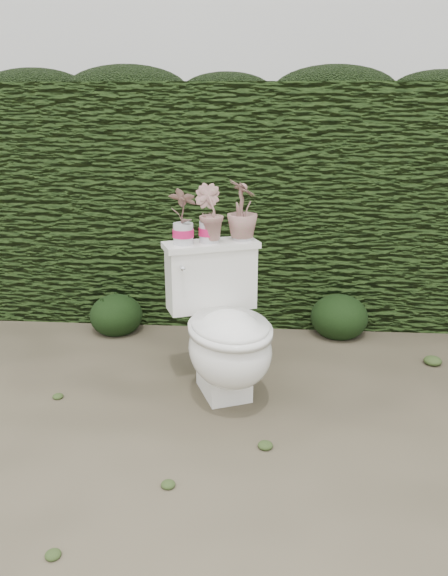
# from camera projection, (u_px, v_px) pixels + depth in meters

# --- Properties ---
(ground) EXTENTS (60.00, 60.00, 0.00)m
(ground) POSITION_uv_depth(u_px,v_px,m) (204.00, 409.00, 2.84)
(ground) COLOR brown
(ground) RESTS_ON ground
(hedge) EXTENTS (8.00, 1.00, 1.60)m
(hedge) POSITION_uv_depth(u_px,v_px,m) (227.00, 200.00, 4.10)
(hedge) COLOR #273D14
(hedge) RESTS_ON ground
(house_wall) EXTENTS (8.00, 3.50, 4.00)m
(house_wall) POSITION_uv_depth(u_px,v_px,m) (292.00, 64.00, 7.85)
(house_wall) COLOR silver
(house_wall) RESTS_ON ground
(toilet) EXTENTS (0.68, 0.80, 0.78)m
(toilet) POSITION_uv_depth(u_px,v_px,m) (225.00, 332.00, 2.87)
(toilet) COLOR white
(toilet) RESTS_ON ground
(potted_plant_left) EXTENTS (0.17, 0.14, 0.28)m
(potted_plant_left) POSITION_uv_depth(u_px,v_px,m) (183.00, 217.00, 2.87)
(potted_plant_left) COLOR #388329
(potted_plant_left) RESTS_ON toilet
(potted_plant_center) EXTENTS (0.20, 0.19, 0.29)m
(potted_plant_center) POSITION_uv_depth(u_px,v_px,m) (209.00, 215.00, 2.91)
(potted_plant_center) COLOR #388329
(potted_plant_center) RESTS_ON toilet
(potted_plant_right) EXTENTS (0.23, 0.23, 0.30)m
(potted_plant_right) POSITION_uv_depth(u_px,v_px,m) (242.00, 212.00, 2.96)
(potted_plant_right) COLOR #388329
(potted_plant_right) RESTS_ON toilet
(liriope_clump_1) EXTENTS (0.35, 0.35, 0.28)m
(liriope_clump_1) POSITION_uv_depth(u_px,v_px,m) (116.00, 311.00, 3.78)
(liriope_clump_1) COLOR black
(liriope_clump_1) RESTS_ON ground
(liriope_clump_2) EXTENTS (0.38, 0.38, 0.30)m
(liriope_clump_2) POSITION_uv_depth(u_px,v_px,m) (339.00, 313.00, 3.72)
(liriope_clump_2) COLOR black
(liriope_clump_2) RESTS_ON ground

